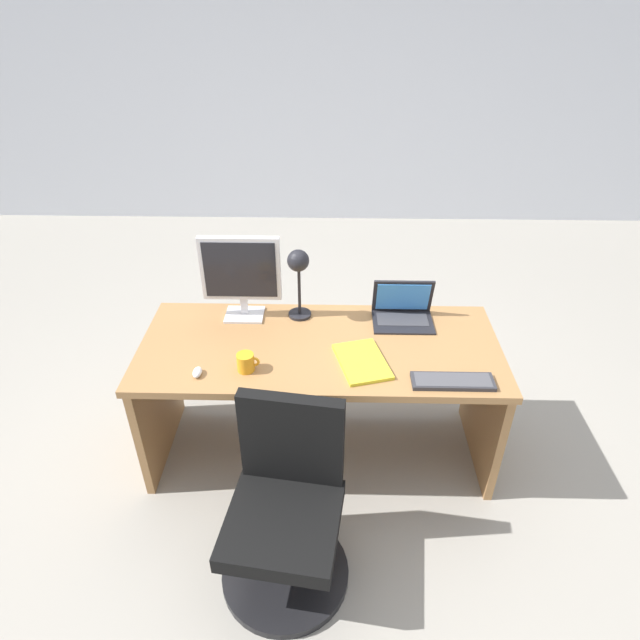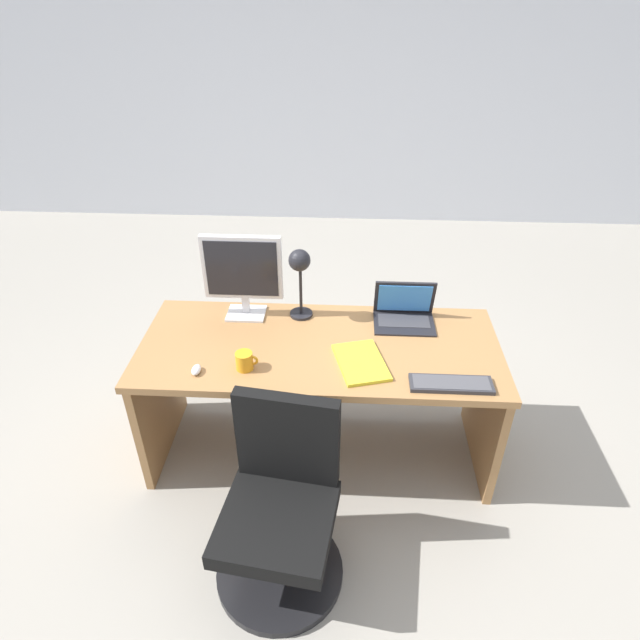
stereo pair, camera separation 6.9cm
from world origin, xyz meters
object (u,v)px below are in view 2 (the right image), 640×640
Objects in this scene: desk at (320,371)px; book at (361,362)px; monitor at (242,271)px; desk_lamp at (300,269)px; keyboard at (451,384)px; office_chair at (281,515)px; coffee_mug at (245,361)px; mouse at (196,370)px; laptop at (404,309)px.

desk is 4.98× the size of book.
desk_lamp is at bearing -2.67° from monitor.
book reaches higher than desk.
keyboard is 0.42m from book.
desk_lamp reaches higher than office_chair.
desk_lamp is (-0.71, 0.51, 0.28)m from keyboard.
office_chair is (0.20, -0.49, -0.44)m from coffee_mug.
desk is at bearing -59.36° from desk_lamp.
desk_lamp is 0.46× the size of office_chair.
keyboard is at bearing -36.08° from desk_lamp.
monitor is (-0.40, 0.20, 0.46)m from desk.
coffee_mug is at bearing 11.08° from mouse.
mouse is 0.69× the size of coffee_mug.
laptop is 4.26× the size of mouse.
laptop reaches higher than coffee_mug.
coffee_mug is (0.22, 0.04, 0.03)m from mouse.
keyboard reaches higher than book.
laptop is 0.45m from book.
keyboard is 3.47× the size of coffee_mug.
desk_lamp is (0.29, -0.01, 0.03)m from monitor.
book is (0.75, 0.11, -0.01)m from mouse.
monitor reaches higher than coffee_mug.
coffee_mug is 0.69m from office_chair.
laptop is at bearing 59.64° from office_chair.
coffee_mug is (0.07, -0.45, -0.22)m from monitor.
laptop is 0.56m from keyboard.
desk_lamp is (-0.11, 0.19, 0.49)m from desk.
mouse is (-0.97, -0.50, -0.05)m from laptop.
mouse is at bearing -151.71° from desk.
mouse is 0.75m from book.
mouse is 0.74m from office_chair.
coffee_mug is (-0.33, -0.25, 0.25)m from desk.
desk_lamp is at bearing 129.55° from book.
coffee_mug is at bearing -173.17° from book.
keyboard is 0.93m from coffee_mug.
office_chair is (-0.13, -0.74, -0.19)m from desk.
monitor is at bearing 177.33° from desk_lamp.
mouse is (-0.14, -0.50, -0.24)m from monitor.
monitor reaches higher than mouse.
book is at bearing 59.41° from office_chair.
laptop is at bearing 1.33° from desk_lamp.
book is at bearing -43.36° from desk.
laptop is (0.43, 0.20, 0.27)m from desk.
desk_lamp reaches higher than mouse.
monitor is 1.24× the size of keyboard.
desk_lamp is at bearing 89.07° from office_chair.
laptop reaches higher than desk.
book is 0.76m from office_chair.
monitor is at bearing 152.11° from keyboard.
laptop is at bearing 25.29° from desk.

